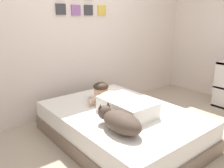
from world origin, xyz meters
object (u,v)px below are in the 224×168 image
(bed, at_px, (120,125))
(person_lying, at_px, (119,102))
(pillow, at_px, (105,92))
(cell_phone, at_px, (122,108))
(dog, at_px, (120,121))
(coffee_cup, at_px, (109,95))

(bed, xyz_separation_m, person_lying, (-0.01, 0.02, 0.30))
(pillow, relative_size, cell_phone, 3.71)
(pillow, relative_size, dog, 0.90)
(bed, height_order, person_lying, person_lying)
(bed, bearing_deg, cell_phone, 35.23)
(dog, xyz_separation_m, coffee_cup, (0.51, 0.82, -0.07))
(bed, relative_size, pillow, 3.70)
(pillow, bearing_deg, bed, -108.34)
(pillow, height_order, person_lying, person_lying)
(bed, bearing_deg, person_lying, 124.51)
(pillow, distance_m, coffee_cup, 0.09)
(pillow, bearing_deg, person_lying, -110.01)
(coffee_cup, distance_m, cell_phone, 0.42)
(bed, relative_size, coffee_cup, 15.38)
(person_lying, relative_size, cell_phone, 6.57)
(bed, height_order, coffee_cup, coffee_cup)
(person_lying, relative_size, coffee_cup, 7.36)
(bed, xyz_separation_m, cell_phone, (0.07, 0.05, 0.20))
(pillow, xyz_separation_m, coffee_cup, (-0.01, -0.09, -0.02))
(dog, relative_size, coffee_cup, 4.60)
(person_lying, distance_m, dog, 0.51)
(dog, height_order, coffee_cup, dog)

